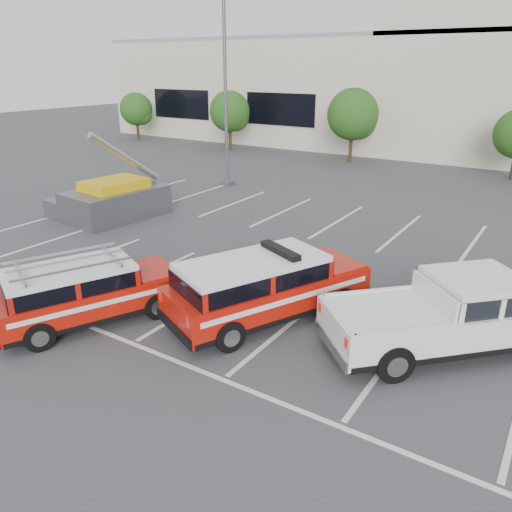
{
  "coord_description": "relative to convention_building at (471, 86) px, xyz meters",
  "views": [
    {
      "loc": [
        8.15,
        -9.95,
        6.27
      ],
      "look_at": [
        0.79,
        1.38,
        1.05
      ],
      "focal_mm": 35.0,
      "sensor_mm": 36.0,
      "label": 1
    }
  ],
  "objects": [
    {
      "name": "ground",
      "position": [
        -0.18,
        -31.86,
        -4.72
      ],
      "size": [
        120.0,
        120.0,
        0.0
      ],
      "primitive_type": "plane",
      "color": "#3D3D3F",
      "rests_on": "ground"
    },
    {
      "name": "stall_markings",
      "position": [
        -0.18,
        -27.36,
        -4.71
      ],
      "size": [
        23.0,
        15.0,
        0.01
      ],
      "primitive_type": "cube",
      "color": "silver",
      "rests_on": "ground"
    },
    {
      "name": "convention_building",
      "position": [
        0.0,
        0.0,
        0.0
      ],
      "size": [
        60.0,
        16.99,
        13.2
      ],
      "color": "beige",
      "rests_on": "ground"
    },
    {
      "name": "tree_far_left",
      "position": [
        -25.09,
        -9.82,
        -2.22
      ],
      "size": [
        2.77,
        2.77,
        3.99
      ],
      "color": "#3F2B19",
      "rests_on": "ground"
    },
    {
      "name": "tree_left",
      "position": [
        -15.09,
        -9.82,
        -1.95
      ],
      "size": [
        3.07,
        3.07,
        4.42
      ],
      "color": "#3F2B19",
      "rests_on": "ground"
    },
    {
      "name": "tree_mid_left",
      "position": [
        -5.09,
        -9.82,
        -1.68
      ],
      "size": [
        3.37,
        3.37,
        4.85
      ],
      "color": "#3F2B19",
      "rests_on": "ground"
    },
    {
      "name": "light_pole_left",
      "position": [
        -8.18,
        -19.86,
        0.47
      ],
      "size": [
        0.9,
        0.6,
        10.24
      ],
      "color": "#59595E",
      "rests_on": "ground"
    },
    {
      "name": "fire_chief_suv",
      "position": [
        1.79,
        -31.85,
        -3.95
      ],
      "size": [
        3.98,
        5.66,
        1.88
      ],
      "rotation": [
        0.0,
        0.0,
        -0.43
      ],
      "color": "#A81208",
      "rests_on": "ground"
    },
    {
      "name": "white_pickup",
      "position": [
        6.23,
        -30.74,
        -4.0
      ],
      "size": [
        5.54,
        5.57,
        1.79
      ],
      "rotation": [
        0.0,
        0.0,
        -0.78
      ],
      "color": "silver",
      "rests_on": "ground"
    },
    {
      "name": "ladder_suv",
      "position": [
        -1.96,
        -34.5,
        -4.01
      ],
      "size": [
        3.48,
        4.86,
        1.79
      ],
      "rotation": [
        0.0,
        0.0,
        -0.42
      ],
      "color": "#A81208",
      "rests_on": "ground"
    },
    {
      "name": "utility_rig",
      "position": [
        -8.67,
        -27.62,
        -3.97
      ],
      "size": [
        4.09,
        4.54,
        3.74
      ],
      "rotation": [
        0.0,
        0.0,
        -0.11
      ],
      "color": "#59595E",
      "rests_on": "ground"
    }
  ]
}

